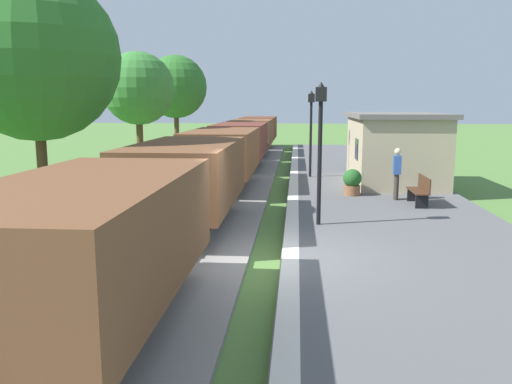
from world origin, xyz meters
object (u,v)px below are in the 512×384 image
at_px(tree_trackside_mid, 35,57).
at_px(tree_field_left, 176,87).
at_px(lamp_post_far, 311,118).
at_px(station_hut, 394,148).
at_px(tree_trackside_far, 138,89).
at_px(bench_down_platform, 377,159).
at_px(freight_train, 233,148).
at_px(person_waiting, 397,172).
at_px(potted_planter, 352,182).
at_px(lamp_post_near, 320,127).
at_px(bench_near_hut, 420,190).

bearing_deg(tree_trackside_mid, tree_field_left, 90.58).
bearing_deg(lamp_post_far, tree_trackside_mid, -129.44).
height_order(station_hut, lamp_post_far, lamp_post_far).
relative_size(station_hut, lamp_post_far, 1.57).
relative_size(station_hut, tree_trackside_mid, 0.85).
distance_m(tree_trackside_mid, tree_trackside_far, 8.14).
relative_size(station_hut, tree_trackside_far, 1.05).
bearing_deg(station_hut, tree_field_left, 140.69).
height_order(bench_down_platform, tree_trackside_far, tree_trackside_far).
relative_size(freight_train, tree_field_left, 6.36).
bearing_deg(lamp_post_far, person_waiting, -62.92).
bearing_deg(bench_down_platform, tree_trackside_far, -159.63).
distance_m(potted_planter, lamp_post_near, 5.18).
distance_m(bench_down_platform, lamp_post_near, 12.66).
bearing_deg(freight_train, bench_near_hut, -45.53).
xyz_separation_m(freight_train, bench_down_platform, (6.79, 2.18, -0.68)).
height_order(potted_planter, tree_field_left, tree_field_left).
xyz_separation_m(bench_near_hut, potted_planter, (-1.95, 1.59, 0.00)).
bearing_deg(person_waiting, lamp_post_far, -58.00).
distance_m(station_hut, bench_near_hut, 4.86).
bearing_deg(station_hut, potted_planter, -121.68).
bearing_deg(lamp_post_far, lamp_post_near, -90.00).
xyz_separation_m(station_hut, person_waiting, (-0.59, -3.91, -0.47)).
relative_size(bench_down_platform, tree_trackside_mid, 0.22).
relative_size(bench_near_hut, bench_down_platform, 1.00).
bearing_deg(tree_trackside_far, potted_planter, -22.70).
relative_size(freight_train, lamp_post_far, 10.59).
relative_size(tree_trackside_mid, tree_field_left, 1.11).
relative_size(station_hut, potted_planter, 6.33).
bearing_deg(bench_near_hut, tree_trackside_mid, -164.78).
bearing_deg(tree_trackside_far, lamp_post_near, -48.35).
xyz_separation_m(tree_trackside_mid, tree_field_left, (-0.17, 16.66, -0.26)).
bearing_deg(tree_field_left, freight_train, -58.70).
bearing_deg(tree_trackside_far, bench_down_platform, 20.37).
bearing_deg(tree_field_left, person_waiting, -51.19).
xyz_separation_m(lamp_post_far, tree_trackside_mid, (-7.47, -9.09, 1.80)).
xyz_separation_m(bench_down_platform, tree_trackside_mid, (-10.76, -12.02, 3.88)).
relative_size(freight_train, station_hut, 6.76).
relative_size(station_hut, bench_near_hut, 3.87).
distance_m(potted_planter, tree_trackside_mid, 10.64).
distance_m(freight_train, person_waiting, 8.67).
bearing_deg(freight_train, bench_down_platform, 17.82).
height_order(bench_down_platform, person_waiting, person_waiting).
xyz_separation_m(lamp_post_far, tree_trackside_far, (-7.24, -0.97, 1.20)).
height_order(station_hut, lamp_post_near, lamp_post_near).
height_order(bench_near_hut, bench_down_platform, same).
height_order(tree_trackside_mid, tree_field_left, tree_trackside_mid).
height_order(potted_planter, tree_trackside_far, tree_trackside_far).
relative_size(potted_planter, lamp_post_near, 0.25).
bearing_deg(lamp_post_far, freight_train, 167.82).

